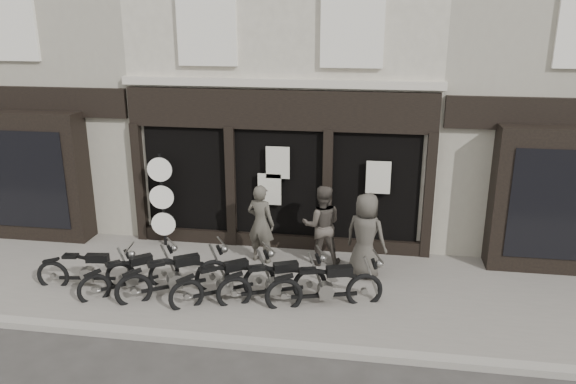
# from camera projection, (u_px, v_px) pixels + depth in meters

# --- Properties ---
(ground_plane) EXTENTS (90.00, 90.00, 0.00)m
(ground_plane) POSITION_uv_depth(u_px,v_px,m) (254.00, 310.00, 10.94)
(ground_plane) COLOR #2D2B28
(ground_plane) RESTS_ON ground
(pavement) EXTENTS (30.00, 4.20, 0.12)m
(pavement) POSITION_uv_depth(u_px,v_px,m) (263.00, 286.00, 11.77)
(pavement) COLOR #68625B
(pavement) RESTS_ON ground_plane
(kerb) EXTENTS (30.00, 0.25, 0.13)m
(kerb) POSITION_uv_depth(u_px,v_px,m) (238.00, 343.00, 9.75)
(kerb) COLOR gray
(kerb) RESTS_ON ground_plane
(central_building) EXTENTS (7.30, 6.22, 8.34)m
(central_building) POSITION_uv_depth(u_px,v_px,m) (297.00, 69.00, 15.30)
(central_building) COLOR beige
(central_building) RESTS_ON ground
(neighbour_left) EXTENTS (5.60, 6.73, 8.34)m
(neighbour_left) POSITION_uv_depth(u_px,v_px,m) (80.00, 67.00, 16.21)
(neighbour_left) COLOR gray
(neighbour_left) RESTS_ON ground
(neighbour_right) EXTENTS (5.60, 6.73, 8.34)m
(neighbour_right) POSITION_uv_depth(u_px,v_px,m) (543.00, 74.00, 14.32)
(neighbour_right) COLOR gray
(neighbour_right) RESTS_ON ground
(motorcycle_0) EXTENTS (2.10, 0.58, 1.01)m
(motorcycle_0) POSITION_uv_depth(u_px,v_px,m) (88.00, 273.00, 11.59)
(motorcycle_0) COLOR black
(motorcycle_0) RESTS_ON ground
(motorcycle_1) EXTENTS (1.74, 1.54, 1.00)m
(motorcycle_1) POSITION_uv_depth(u_px,v_px,m) (131.00, 278.00, 11.40)
(motorcycle_1) COLOR black
(motorcycle_1) RESTS_ON ground
(motorcycle_2) EXTENTS (2.06, 1.49, 1.11)m
(motorcycle_2) POSITION_uv_depth(u_px,v_px,m) (175.00, 280.00, 11.21)
(motorcycle_2) COLOR black
(motorcycle_2) RESTS_ON ground
(motorcycle_3) EXTENTS (1.94, 1.50, 1.06)m
(motorcycle_3) POSITION_uv_depth(u_px,v_px,m) (225.00, 285.00, 11.06)
(motorcycle_3) COLOR black
(motorcycle_3) RESTS_ON ground
(motorcycle_4) EXTENTS (2.09, 1.16, 1.07)m
(motorcycle_4) POSITION_uv_depth(u_px,v_px,m) (274.00, 285.00, 11.03)
(motorcycle_4) COLOR black
(motorcycle_4) RESTS_ON ground
(motorcycle_5) EXTENTS (2.26, 0.97, 1.11)m
(motorcycle_5) POSITION_uv_depth(u_px,v_px,m) (326.00, 290.00, 10.82)
(motorcycle_5) COLOR black
(motorcycle_5) RESTS_ON ground
(man_left) EXTENTS (0.76, 0.61, 1.81)m
(man_left) POSITION_uv_depth(u_px,v_px,m) (261.00, 224.00, 12.58)
(man_left) COLOR #444038
(man_left) RESTS_ON pavement
(man_centre) EXTENTS (0.97, 0.81, 1.82)m
(man_centre) POSITION_uv_depth(u_px,v_px,m) (322.00, 225.00, 12.48)
(man_centre) COLOR #433C36
(man_centre) RESTS_ON pavement
(man_right) EXTENTS (1.08, 0.92, 1.87)m
(man_right) POSITION_uv_depth(u_px,v_px,m) (366.00, 236.00, 11.82)
(man_right) COLOR #3D3933
(man_right) RESTS_ON pavement
(advert_sign_post) EXTENTS (0.59, 0.38, 2.41)m
(advert_sign_post) POSITION_uv_depth(u_px,v_px,m) (163.00, 204.00, 13.39)
(advert_sign_post) COLOR black
(advert_sign_post) RESTS_ON ground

